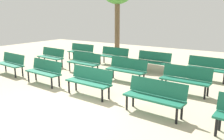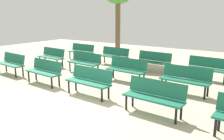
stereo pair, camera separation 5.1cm
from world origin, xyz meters
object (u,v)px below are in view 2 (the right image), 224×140
(bench_r2_c2, at_px, (153,60))
(bench_r1_c0, at_px, (52,56))
(bench_r2_c1, at_px, (114,55))
(bench_r0_c2, at_px, (89,80))
(bench_r2_c3, at_px, (208,67))
(bench_r2_c0, at_px, (82,51))
(bench_r0_c1, at_px, (45,70))
(bench_r0_c3, at_px, (154,95))
(bench_r1_c3, at_px, (185,78))
(bench_r0_c0, at_px, (12,62))
(bench_r1_c2, at_px, (127,68))
(bench_r1_c1, at_px, (85,61))

(bench_r2_c2, bearing_deg, bench_r1_c0, -156.26)
(bench_r2_c1, bearing_deg, bench_r0_c2, -62.12)
(bench_r1_c0, height_order, bench_r2_c3, same)
(bench_r1_c0, bearing_deg, bench_r2_c0, 91.35)
(bench_r0_c1, distance_m, bench_r2_c1, 4.21)
(bench_r0_c3, xyz_separation_m, bench_r1_c3, (0.14, 2.09, 0.00))
(bench_r0_c1, xyz_separation_m, bench_r1_c0, (-2.17, 2.30, 0.00))
(bench_r0_c3, xyz_separation_m, bench_r2_c2, (-1.99, 4.27, 0.00))
(bench_r0_c1, xyz_separation_m, bench_r0_c3, (4.49, -0.26, 0.00))
(bench_r1_c0, xyz_separation_m, bench_r1_c3, (6.80, -0.47, 0.00))
(bench_r1_c3, distance_m, bench_r2_c3, 2.11)
(bench_r2_c1, bearing_deg, bench_r2_c3, 0.15)
(bench_r0_c0, bearing_deg, bench_r1_c0, 91.47)
(bench_r2_c1, bearing_deg, bench_r0_c0, -119.02)
(bench_r0_c3, relative_size, bench_r2_c1, 1.00)
(bench_r0_c3, bearing_deg, bench_r0_c2, 178.66)
(bench_r0_c0, distance_m, bench_r2_c1, 4.77)
(bench_r0_c2, distance_m, bench_r2_c1, 4.69)
(bench_r2_c2, bearing_deg, bench_r0_c0, -137.92)
(bench_r1_c2, distance_m, bench_r2_c1, 3.04)
(bench_r0_c0, height_order, bench_r1_c1, same)
(bench_r0_c1, distance_m, bench_r1_c2, 3.06)
(bench_r0_c2, height_order, bench_r2_c0, same)
(bench_r2_c0, bearing_deg, bench_r2_c2, -2.07)
(bench_r2_c0, distance_m, bench_r2_c2, 4.55)
(bench_r0_c0, relative_size, bench_r0_c3, 1.01)
(bench_r1_c3, bearing_deg, bench_r2_c2, 136.54)
(bench_r0_c1, distance_m, bench_r1_c1, 2.14)
(bench_r0_c1, bearing_deg, bench_r2_c3, 43.48)
(bench_r2_c2, bearing_deg, bench_r0_c1, -118.31)
(bench_r2_c0, bearing_deg, bench_r2_c1, -1.45)
(bench_r2_c0, bearing_deg, bench_r1_c0, -91.55)
(bench_r1_c1, height_order, bench_r2_c1, same)
(bench_r0_c0, xyz_separation_m, bench_r0_c2, (4.50, -0.26, 0.00))
(bench_r0_c3, height_order, bench_r1_c0, same)
(bench_r1_c1, relative_size, bench_r2_c1, 1.00)
(bench_r0_c0, relative_size, bench_r1_c2, 1.01)
(bench_r0_c2, xyz_separation_m, bench_r2_c3, (2.64, 4.00, 0.00))
(bench_r0_c0, height_order, bench_r0_c3, same)
(bench_r1_c0, height_order, bench_r1_c2, same)
(bench_r1_c1, distance_m, bench_r2_c1, 2.08)
(bench_r1_c2, relative_size, bench_r2_c1, 1.00)
(bench_r1_c3, relative_size, bench_r2_c1, 0.99)
(bench_r1_c3, bearing_deg, bench_r0_c2, -139.75)
(bench_r1_c2, bearing_deg, bench_r1_c3, -1.21)
(bench_r2_c0, height_order, bench_r2_c1, same)
(bench_r2_c3, bearing_deg, bench_r1_c2, -136.56)
(bench_r0_c2, bearing_deg, bench_r0_c3, -1.77)
(bench_r0_c0, relative_size, bench_r1_c0, 1.00)
(bench_r2_c1, bearing_deg, bench_r1_c3, -24.95)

